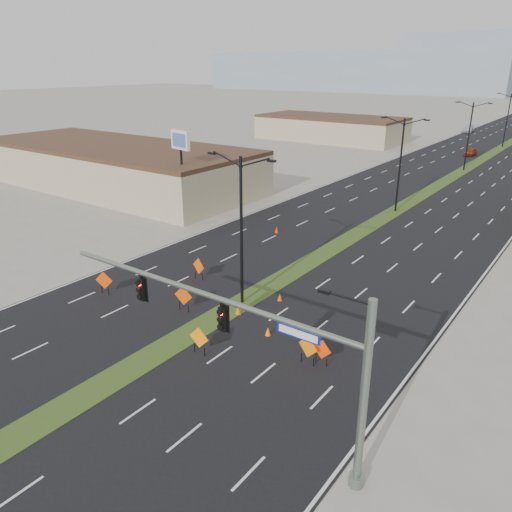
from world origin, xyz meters
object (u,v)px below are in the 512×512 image
Objects in this scene: construction_sign_3 at (199,338)px; construction_sign_0 at (104,281)px; construction_sign_4 at (308,348)px; construction_sign_2 at (199,267)px; streetlight_1 at (400,162)px; cone_3 at (277,230)px; streetlight_0 at (241,227)px; streetlight_3 at (507,119)px; construction_sign_5 at (322,350)px; cone_2 at (238,310)px; car_far at (469,129)px; streetlight_2 at (469,134)px; car_left at (471,152)px; signal_mast at (259,341)px; cone_1 at (268,331)px; cone_0 at (280,297)px; pole_sign_west at (181,147)px; construction_sign_1 at (183,296)px.

construction_sign_0 is at bearing 164.83° from construction_sign_3.
construction_sign_2 is at bearing 170.21° from construction_sign_4.
streetlight_1 is 15.93× the size of cone_3.
streetlight_0 is 1.00× the size of streetlight_3.
construction_sign_0 is 16.78m from construction_sign_5.
car_far is at bearing 96.66° from cone_2.
streetlight_2 is 2.63× the size of car_left.
signal_mast is 9.34× the size of construction_sign_4.
construction_sign_4 is 1.14× the size of construction_sign_5.
car_far is 107.81m from cone_1.
streetlight_0 reaches higher than construction_sign_5.
construction_sign_3 is 8.34m from cone_0.
construction_sign_2 reaches higher than cone_1.
streetlight_0 is at bearing -138.00° from cone_0.
construction_sign_0 is at bearing -170.95° from cone_1.
car_left is at bearing 87.63° from pole_sign_west.
streetlight_2 is at bearing 97.39° from signal_mast.
construction_sign_2 is at bearing -83.75° from cone_3.
construction_sign_3 is at bearing -88.73° from streetlight_3.
signal_mast is 115.90m from car_far.
construction_sign_0 is 0.99× the size of construction_sign_4.
streetlight_3 is at bearing 97.67° from construction_sign_2.
construction_sign_1 is at bearing -92.29° from streetlight_2.
construction_sign_1 is 1.02× the size of construction_sign_4.
streetlight_0 is 6.56× the size of construction_sign_5.
construction_sign_4 is (5.43, 2.68, 0.03)m from construction_sign_3.
cone_0 is 0.81× the size of cone_2.
construction_sign_1 is at bearing -171.31° from construction_sign_4.
cone_2 is (12.33, -105.59, -0.42)m from car_far.
construction_sign_4 is 3.19× the size of cone_0.
cone_0 is at bearing 85.55° from construction_sign_3.
car_far is at bearing 103.45° from streetlight_2.
pole_sign_west is (-21.87, 15.76, 7.01)m from cone_1.
streetlight_1 is at bearing 102.69° from signal_mast.
construction_sign_2 is at bearing -93.50° from streetlight_3.
construction_sign_2 is 2.73× the size of cone_3.
construction_sign_1 is at bearing -151.85° from cone_2.
streetlight_1 is at bearing 94.21° from cone_0.
construction_sign_4 is (10.00, -74.02, 0.38)m from car_left.
streetlight_0 is 6.82m from construction_sign_2.
construction_sign_5 is at bearing -82.28° from streetlight_2.
cone_2 is at bearing -25.32° from pole_sign_west.
streetlight_1 is 5.82× the size of construction_sign_0.
construction_sign_0 is 12.40m from cone_0.
construction_sign_1 reaches higher than cone_0.
car_far is 107.70m from construction_sign_1.
cone_3 is (-1.39, 12.68, -0.70)m from construction_sign_2.
construction_sign_2 is (-13.62, 11.24, -3.78)m from signal_mast.
construction_sign_2 reaches higher than cone_2.
cone_1 is 0.06× the size of pole_sign_west.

